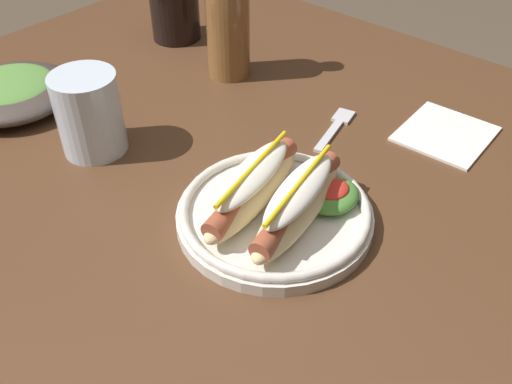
{
  "coord_description": "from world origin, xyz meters",
  "views": [
    {
      "loc": [
        -0.35,
        -0.5,
        1.22
      ],
      "look_at": [
        0.05,
        -0.15,
        0.77
      ],
      "focal_mm": 40.04,
      "sensor_mm": 36.0,
      "label": 1
    }
  ],
  "objects": [
    {
      "name": "dining_table",
      "position": [
        0.0,
        0.0,
        0.65
      ],
      "size": [
        1.24,
        1.08,
        0.74
      ],
      "color": "#51331E",
      "rests_on": "ground_plane"
    },
    {
      "name": "hot_dog_plate",
      "position": [
        0.05,
        -0.19,
        0.77
      ],
      "size": [
        0.24,
        0.24,
        0.08
      ],
      "color": "silver",
      "rests_on": "dining_table"
    },
    {
      "name": "fork",
      "position": [
        0.27,
        -0.12,
        0.74
      ],
      "size": [
        0.12,
        0.05,
        0.0
      ],
      "rotation": [
        0.0,
        0.0,
        0.24
      ],
      "color": "silver",
      "rests_on": "dining_table"
    },
    {
      "name": "soda_cup",
      "position": [
        0.32,
        0.28,
        0.79
      ],
      "size": [
        0.09,
        0.09,
        0.1
      ],
      "primitive_type": "cylinder",
      "color": "black",
      "rests_on": "dining_table"
    },
    {
      "name": "water_cup",
      "position": [
        -0.0,
        0.1,
        0.8
      ],
      "size": [
        0.09,
        0.09,
        0.11
      ],
      "primitive_type": "cylinder",
      "color": "silver",
      "rests_on": "dining_table"
    },
    {
      "name": "glass_bottle",
      "position": [
        0.28,
        0.11,
        0.83
      ],
      "size": [
        0.07,
        0.07,
        0.23
      ],
      "color": "brown",
      "rests_on": "dining_table"
    },
    {
      "name": "side_bowl",
      "position": [
        -0.01,
        0.3,
        0.76
      ],
      "size": [
        0.19,
        0.19,
        0.05
      ],
      "color": "#423833",
      "rests_on": "dining_table"
    },
    {
      "name": "napkin",
      "position": [
        0.36,
        -0.25,
        0.74
      ],
      "size": [
        0.14,
        0.13,
        0.0
      ],
      "primitive_type": "cube",
      "rotation": [
        0.0,
        0.0,
        0.05
      ],
      "color": "white",
      "rests_on": "dining_table"
    }
  ]
}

